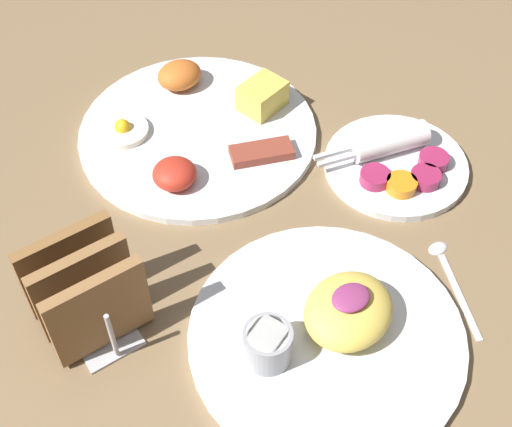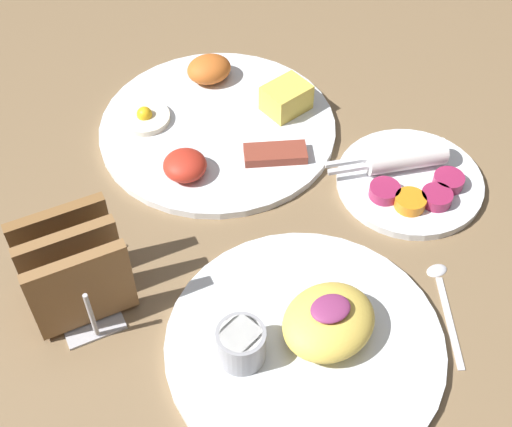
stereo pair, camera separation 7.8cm
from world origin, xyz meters
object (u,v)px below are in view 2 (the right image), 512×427
Objects in this scene: plate_breakfast at (219,123)px; toast_rack at (74,269)px; plate_condiments at (410,178)px; plate_foreground at (306,338)px.

toast_rack is (-0.23, -0.18, 0.04)m from plate_breakfast.
plate_breakfast is at bearing 36.92° from toast_rack.
plate_condiments is 0.65× the size of plate_foreground.
plate_foreground is (-0.05, -0.33, 0.00)m from plate_breakfast.
toast_rack is at bearing 178.21° from plate_condiments.
toast_rack reaches higher than plate_condiments.
plate_condiments is 0.40m from toast_rack.
plate_breakfast reaches higher than plate_condiments.
plate_foreground reaches higher than plate_breakfast.
plate_foreground is 0.24m from toast_rack.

